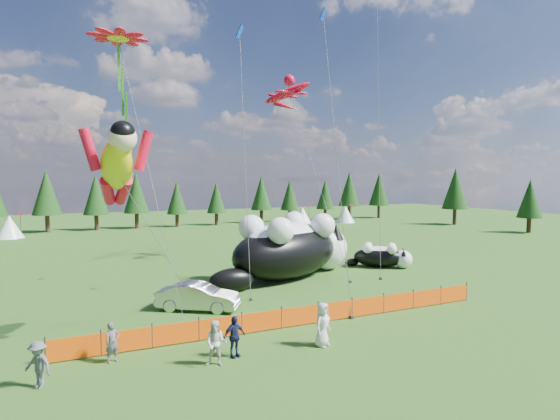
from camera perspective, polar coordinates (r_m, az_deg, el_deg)
name	(u,v)px	position (r m, az deg, el deg)	size (l,w,h in m)	color
ground	(276,309)	(24.68, -0.57, -12.83)	(160.00, 160.00, 0.00)	#14380A
safety_fence	(300,316)	(21.93, 2.64, -13.64)	(22.06, 0.06, 1.10)	#262626
tree_line	(155,201)	(67.40, -16.00, 1.17)	(90.00, 4.00, 8.00)	black
festival_tents	(236,218)	(65.21, -5.72, -1.08)	(50.00, 3.20, 2.80)	white
cat_large	(292,247)	(31.92, 1.58, -4.87)	(12.38, 7.90, 4.68)	black
cat_small	(382,256)	(36.67, 13.18, -5.86)	(4.73, 3.95, 1.97)	black
car	(198,297)	(24.79, -10.63, -11.04)	(1.56, 4.49, 1.48)	#BCBCC1
spectator_a	(112,342)	(18.98, -21.05, -15.83)	(0.58, 0.38, 1.59)	#525256
spectator_b	(216,343)	(17.63, -8.36, -16.85)	(0.86, 0.50, 1.76)	silver
spectator_c	(234,336)	(18.36, -6.00, -16.10)	(0.99, 0.50, 1.68)	#161C3E
spectator_d	(38,365)	(17.90, -29.07, -17.23)	(1.05, 0.54, 1.63)	#525256
spectator_e	(322,324)	(19.42, 5.57, -14.65)	(0.92, 0.60, 1.89)	silver
superhero_kite	(117,167)	(19.47, -20.53, 5.30)	(6.37, 7.17, 10.74)	#DAC70B
gecko_kite	(287,93)	(39.67, 0.96, 15.04)	(6.67, 13.37, 17.74)	red
flower_kite	(118,41)	(23.90, -20.35, 19.99)	(4.12, 5.37, 14.51)	red
diamond_kite_a	(240,42)	(29.60, -5.24, 21.04)	(0.94, 3.72, 17.31)	#0C35B8
diamond_kite_b	(377,6)	(38.29, 12.60, 24.53)	(2.81, 4.43, 22.65)	#0B8F7A
diamond_kite_c	(325,33)	(26.69, 5.90, 22.01)	(0.79, 4.18, 17.26)	#0C35B8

